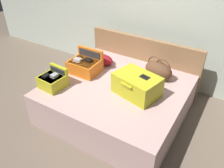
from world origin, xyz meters
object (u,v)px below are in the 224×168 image
object	(u,v)px
hard_case_large	(137,85)
hard_case_medium	(85,65)
bed	(116,100)
hard_case_small	(53,80)
duffel_bag	(158,70)
pillow_near_headboard	(103,59)

from	to	relation	value
hard_case_large	hard_case_medium	distance (m)	0.95
bed	hard_case_large	bearing A→B (deg)	-5.59
bed	hard_case_large	size ratio (longest dim) A/B	2.89
hard_case_medium	hard_case_small	xyz separation A→B (m)	(-0.14, -0.56, -0.01)
hard_case_medium	hard_case_small	size ratio (longest dim) A/B	1.33
duffel_bag	pillow_near_headboard	world-z (taller)	duffel_bag
bed	hard_case_medium	bearing A→B (deg)	172.90
hard_case_medium	duffel_bag	size ratio (longest dim) A/B	0.94
hard_case_large	hard_case_small	bearing A→B (deg)	-143.21
bed	hard_case_medium	world-z (taller)	hard_case_medium
hard_case_large	duffel_bag	xyz separation A→B (m)	(0.09, 0.53, -0.02)
hard_case_small	bed	bearing A→B (deg)	37.17
bed	pillow_near_headboard	distance (m)	0.76
hard_case_medium	hard_case_large	bearing A→B (deg)	-7.35
hard_case_medium	pillow_near_headboard	bearing A→B (deg)	75.65
duffel_bag	bed	bearing A→B (deg)	-130.03
hard_case_large	pillow_near_headboard	size ratio (longest dim) A/B	1.71
hard_case_medium	duffel_bag	distance (m)	1.12
hard_case_small	duffel_bag	bearing A→B (deg)	44.33
hard_case_medium	pillow_near_headboard	xyz separation A→B (m)	(0.09, 0.36, -0.05)
hard_case_large	duffel_bag	bearing A→B (deg)	93.93
pillow_near_headboard	hard_case_medium	bearing A→B (deg)	-103.58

